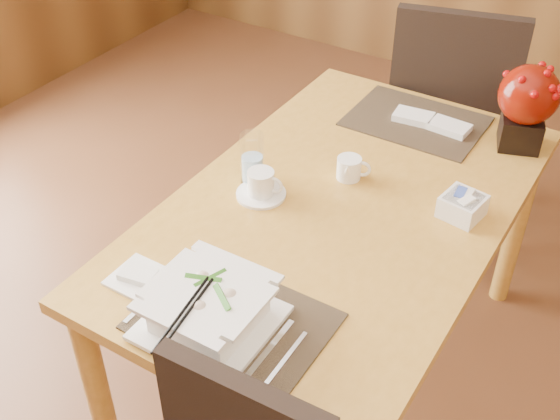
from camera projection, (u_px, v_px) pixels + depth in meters
The scene contains 12 objects.
dining_table at pixel (339, 229), 2.11m from camera, with size 0.90×1.50×0.75m.
placemat_near at pixel (233, 321), 1.68m from camera, with size 0.45×0.33×0.01m, color black.
placemat_far at pixel (416, 121), 2.42m from camera, with size 0.45×0.33×0.01m, color black.
soup_setting at pixel (209, 309), 1.64m from camera, with size 0.29×0.29×0.12m.
coffee_cup at pixel (261, 185), 2.06m from camera, with size 0.15×0.15×0.08m.
water_glass at pixel (252, 158), 2.09m from camera, with size 0.07×0.07×0.16m, color silver.
creamer_jug at pixel (349, 168), 2.14m from camera, with size 0.10×0.10×0.07m, color white, non-canonical shape.
sugar_caddy at pixel (462, 206), 1.99m from camera, with size 0.11×0.11×0.07m, color white.
berry_decor at pixel (527, 102), 2.20m from camera, with size 0.19×0.19×0.28m.
napkins_far at pixel (434, 123), 2.38m from camera, with size 0.26×0.09×0.02m, color white, non-canonical shape.
bread_plate at pixel (139, 278), 1.80m from camera, with size 0.13×0.13×0.01m, color white.
far_chair at pixel (450, 111), 2.80m from camera, with size 0.59×0.60×1.05m.
Camera 1 is at (0.71, -0.88, 1.99)m, focal length 45.00 mm.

